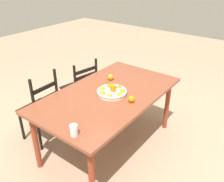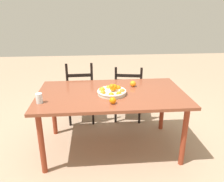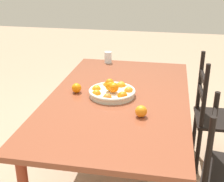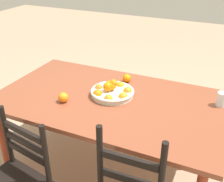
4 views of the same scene
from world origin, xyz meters
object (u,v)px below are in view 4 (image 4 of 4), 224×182
(fruit_bowl, at_px, (112,92))
(drinking_glass, at_px, (221,99))
(dining_table, at_px, (110,106))
(orange_loose_0, at_px, (127,78))
(orange_loose_1, at_px, (63,97))

(fruit_bowl, bearing_deg, drinking_glass, -166.62)
(dining_table, bearing_deg, orange_loose_0, -92.37)
(orange_loose_1, bearing_deg, drinking_glass, -158.33)
(fruit_bowl, height_order, drinking_glass, fruit_bowl)
(fruit_bowl, bearing_deg, orange_loose_1, 39.78)
(fruit_bowl, distance_m, orange_loose_1, 0.38)
(fruit_bowl, relative_size, drinking_glass, 3.18)
(dining_table, xyz_separation_m, orange_loose_0, (-0.01, -0.33, 0.11))
(dining_table, distance_m, fruit_bowl, 0.12)
(orange_loose_0, relative_size, drinking_glass, 0.67)
(dining_table, xyz_separation_m, fruit_bowl, (0.00, -0.05, 0.11))
(fruit_bowl, bearing_deg, dining_table, 94.26)
(fruit_bowl, height_order, orange_loose_0, fruit_bowl)
(orange_loose_1, relative_size, drinking_glass, 0.71)
(fruit_bowl, relative_size, orange_loose_1, 4.50)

